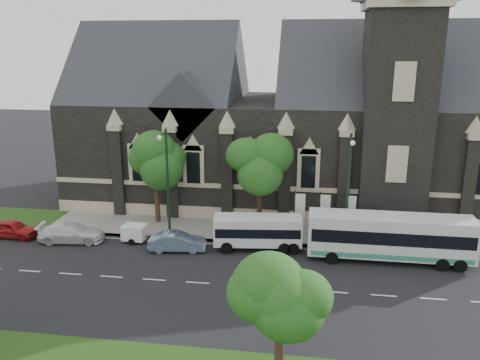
% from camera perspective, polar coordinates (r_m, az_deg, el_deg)
% --- Properties ---
extents(ground, '(160.00, 160.00, 0.00)m').
position_cam_1_polar(ground, '(33.21, -4.96, -11.86)').
color(ground, black).
rests_on(ground, ground).
extents(sidewalk, '(80.00, 5.00, 0.15)m').
position_cam_1_polar(sidewalk, '(41.65, -2.01, -5.81)').
color(sidewalk, gray).
rests_on(sidewalk, ground).
extents(museum, '(40.00, 17.70, 29.90)m').
position_cam_1_polar(museum, '(47.98, 5.95, 7.02)').
color(museum, black).
rests_on(museum, ground).
extents(tree_park_east, '(3.40, 3.40, 6.28)m').
position_cam_1_polar(tree_park_east, '(22.09, 5.26, -13.38)').
color(tree_park_east, black).
rests_on(tree_park_east, ground).
extents(tree_walk_right, '(4.08, 4.08, 7.80)m').
position_cam_1_polar(tree_walk_right, '(40.65, 2.68, 2.14)').
color(tree_walk_right, black).
rests_on(tree_walk_right, ground).
extents(tree_walk_left, '(3.91, 3.91, 7.64)m').
position_cam_1_polar(tree_walk_left, '(42.45, -9.53, 2.40)').
color(tree_walk_left, black).
rests_on(tree_walk_left, ground).
extents(street_lamp_near, '(0.36, 1.88, 9.00)m').
position_cam_1_polar(street_lamp_near, '(37.28, 12.55, -0.61)').
color(street_lamp_near, black).
rests_on(street_lamp_near, ground).
extents(street_lamp_mid, '(0.36, 1.88, 9.00)m').
position_cam_1_polar(street_lamp_mid, '(38.74, -8.55, 0.22)').
color(street_lamp_mid, black).
rests_on(street_lamp_mid, ground).
extents(banner_flag_left, '(0.90, 0.10, 4.00)m').
position_cam_1_polar(banner_flag_left, '(39.80, 6.79, -3.41)').
color(banner_flag_left, black).
rests_on(banner_flag_left, ground).
extents(banner_flag_center, '(0.90, 0.10, 4.00)m').
position_cam_1_polar(banner_flag_center, '(39.81, 9.67, -3.52)').
color(banner_flag_center, black).
rests_on(banner_flag_center, ground).
extents(banner_flag_right, '(0.90, 0.10, 4.00)m').
position_cam_1_polar(banner_flag_right, '(39.93, 12.54, -3.62)').
color(banner_flag_right, black).
rests_on(banner_flag_right, ground).
extents(tour_coach, '(11.71, 2.78, 3.41)m').
position_cam_1_polar(tour_coach, '(37.11, 17.12, -6.32)').
color(tour_coach, silver).
rests_on(tour_coach, ground).
extents(shuttle_bus, '(6.87, 3.01, 2.58)m').
position_cam_1_polar(shuttle_bus, '(37.63, 2.12, -5.89)').
color(shuttle_bus, silver).
rests_on(shuttle_bus, ground).
extents(box_trailer, '(2.66, 1.57, 1.40)m').
position_cam_1_polar(box_trailer, '(40.01, -12.20, -5.99)').
color(box_trailer, white).
rests_on(box_trailer, ground).
extents(sedan, '(4.51, 2.08, 1.43)m').
position_cam_1_polar(sedan, '(37.84, -7.30, -7.17)').
color(sedan, '#6E84A0').
rests_on(sedan, ground).
extents(car_far_red, '(4.32, 1.93, 1.45)m').
position_cam_1_polar(car_far_red, '(44.14, -25.03, -5.18)').
color(car_far_red, maroon).
rests_on(car_far_red, ground).
extents(car_far_white, '(5.40, 2.76, 1.50)m').
position_cam_1_polar(car_far_white, '(41.42, -19.08, -5.83)').
color(car_far_white, silver).
rests_on(car_far_white, ground).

